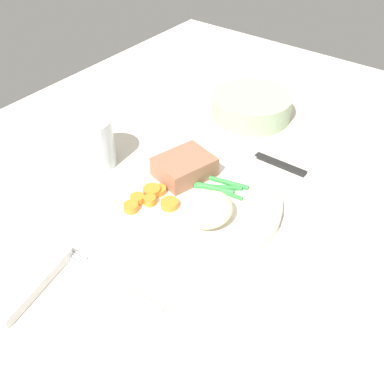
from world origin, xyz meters
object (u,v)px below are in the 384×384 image
at_px(meat_portion, 184,167).
at_px(napkin, 2,270).
at_px(knife, 253,153).
at_px(water_glass, 91,146).
at_px(salad_bowl, 252,105).
at_px(dinner_plate, 192,202).
at_px(fork, 109,279).

bearing_deg(meat_portion, napkin, 165.85).
xyz_separation_m(meat_portion, knife, (0.13, -0.04, -0.03)).
height_order(meat_portion, knife, meat_portion).
xyz_separation_m(water_glass, salad_bowl, (0.28, -0.13, -0.01)).
height_order(meat_portion, salad_bowl, meat_portion).
bearing_deg(napkin, salad_bowl, -5.27).
xyz_separation_m(knife, water_glass, (-0.18, 0.19, 0.03)).
relative_size(dinner_plate, knife, 1.26).
distance_m(meat_portion, water_glass, 0.16).
height_order(water_glass, napkin, water_glass).
bearing_deg(meat_portion, water_glass, 107.40).
bearing_deg(napkin, dinner_plate, -24.45).
xyz_separation_m(fork, knife, (0.34, -0.00, -0.00)).
height_order(water_glass, salad_bowl, water_glass).
xyz_separation_m(dinner_plate, salad_bowl, (0.27, 0.06, 0.02)).
bearing_deg(napkin, meat_portion, -14.15).
bearing_deg(dinner_plate, knife, -0.99).
distance_m(knife, napkin, 0.43).
relative_size(dinner_plate, salad_bowl, 1.79).
bearing_deg(salad_bowl, napkin, 174.73).
relative_size(salad_bowl, napkin, 1.17).
distance_m(dinner_plate, fork, 0.17).
xyz_separation_m(water_glass, napkin, (-0.23, -0.08, -0.03)).
bearing_deg(napkin, knife, -15.58).
xyz_separation_m(dinner_plate, meat_portion, (0.03, 0.04, 0.02)).
bearing_deg(meat_portion, fork, -168.21).
bearing_deg(salad_bowl, meat_portion, -174.31).
bearing_deg(meat_portion, dinner_plate, -130.60).
distance_m(meat_portion, fork, 0.21).
bearing_deg(dinner_plate, napkin, 155.55).
distance_m(knife, salad_bowl, 0.13).
xyz_separation_m(dinner_plate, fork, (-0.17, -0.00, -0.01)).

